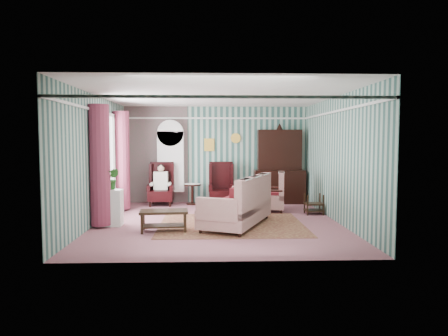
{
  "coord_description": "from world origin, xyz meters",
  "views": [
    {
      "loc": [
        -0.18,
        -9.1,
        1.89
      ],
      "look_at": [
        0.16,
        0.6,
        1.21
      ],
      "focal_mm": 32.0,
      "sensor_mm": 36.0,
      "label": 1
    }
  ],
  "objects_px": {
    "round_side_table": "(192,194)",
    "seated_woman": "(161,185)",
    "wingback_right": "(221,184)",
    "floral_armchair": "(269,191)",
    "nest_table": "(314,204)",
    "wingback_left": "(161,184)",
    "sofa": "(236,204)",
    "plant_stand": "(109,208)",
    "dresser_hutch": "(280,164)",
    "coffee_table": "(164,221)",
    "bookcase": "(171,166)"
  },
  "relations": [
    {
      "from": "round_side_table",
      "to": "plant_stand",
      "type": "xyz_separation_m",
      "value": [
        -1.7,
        -2.9,
        0.1
      ]
    },
    {
      "from": "bookcase",
      "to": "wingback_left",
      "type": "xyz_separation_m",
      "value": [
        -0.25,
        -0.39,
        -0.5
      ]
    },
    {
      "from": "nest_table",
      "to": "floral_armchair",
      "type": "xyz_separation_m",
      "value": [
        -1.08,
        0.47,
        0.28
      ]
    },
    {
      "from": "wingback_left",
      "to": "sofa",
      "type": "distance_m",
      "value": 3.47
    },
    {
      "from": "bookcase",
      "to": "round_side_table",
      "type": "bearing_deg",
      "value": -20.27
    },
    {
      "from": "bookcase",
      "to": "sofa",
      "type": "xyz_separation_m",
      "value": [
        1.75,
        -3.23,
        -0.63
      ]
    },
    {
      "from": "seated_woman",
      "to": "floral_armchair",
      "type": "distance_m",
      "value": 3.17
    },
    {
      "from": "wingback_right",
      "to": "floral_armchair",
      "type": "height_order",
      "value": "wingback_right"
    },
    {
      "from": "plant_stand",
      "to": "round_side_table",
      "type": "bearing_deg",
      "value": 59.62
    },
    {
      "from": "nest_table",
      "to": "sofa",
      "type": "relative_size",
      "value": 0.24
    },
    {
      "from": "wingback_right",
      "to": "seated_woman",
      "type": "distance_m",
      "value": 1.75
    },
    {
      "from": "round_side_table",
      "to": "dresser_hutch",
      "type": "bearing_deg",
      "value": 2.64
    },
    {
      "from": "seated_woman",
      "to": "coffee_table",
      "type": "bearing_deg",
      "value": -82.09
    },
    {
      "from": "wingback_right",
      "to": "coffee_table",
      "type": "height_order",
      "value": "wingback_right"
    },
    {
      "from": "round_side_table",
      "to": "wingback_left",
      "type": "bearing_deg",
      "value": -170.54
    },
    {
      "from": "bookcase",
      "to": "wingback_left",
      "type": "bearing_deg",
      "value": -122.66
    },
    {
      "from": "wingback_left",
      "to": "plant_stand",
      "type": "relative_size",
      "value": 1.56
    },
    {
      "from": "dresser_hutch",
      "to": "wingback_left",
      "type": "height_order",
      "value": "dresser_hutch"
    },
    {
      "from": "seated_woman",
      "to": "sofa",
      "type": "bearing_deg",
      "value": -54.79
    },
    {
      "from": "coffee_table",
      "to": "wingback_right",
      "type": "bearing_deg",
      "value": 68.95
    },
    {
      "from": "wingback_left",
      "to": "dresser_hutch",
      "type": "bearing_deg",
      "value": 4.41
    },
    {
      "from": "wingback_right",
      "to": "floral_armchair",
      "type": "xyz_separation_m",
      "value": [
        1.24,
        -1.08,
        -0.08
      ]
    },
    {
      "from": "wingback_left",
      "to": "round_side_table",
      "type": "distance_m",
      "value": 0.97
    },
    {
      "from": "wingback_right",
      "to": "plant_stand",
      "type": "bearing_deg",
      "value": -132.84
    },
    {
      "from": "wingback_right",
      "to": "seated_woman",
      "type": "xyz_separation_m",
      "value": [
        -1.75,
        0.0,
        -0.04
      ]
    },
    {
      "from": "wingback_right",
      "to": "nest_table",
      "type": "height_order",
      "value": "wingback_right"
    },
    {
      "from": "wingback_left",
      "to": "round_side_table",
      "type": "xyz_separation_m",
      "value": [
        0.9,
        0.15,
        -0.33
      ]
    },
    {
      "from": "round_side_table",
      "to": "floral_armchair",
      "type": "xyz_separation_m",
      "value": [
        2.09,
        -1.23,
        0.25
      ]
    },
    {
      "from": "dresser_hutch",
      "to": "seated_woman",
      "type": "bearing_deg",
      "value": -175.59
    },
    {
      "from": "wingback_right",
      "to": "floral_armchair",
      "type": "bearing_deg",
      "value": -41.05
    },
    {
      "from": "round_side_table",
      "to": "nest_table",
      "type": "relative_size",
      "value": 1.11
    },
    {
      "from": "dresser_hutch",
      "to": "wingback_left",
      "type": "xyz_separation_m",
      "value": [
        -3.5,
        -0.27,
        -0.55
      ]
    },
    {
      "from": "floral_armchair",
      "to": "plant_stand",
      "type": "bearing_deg",
      "value": 123.39
    },
    {
      "from": "round_side_table",
      "to": "seated_woman",
      "type": "bearing_deg",
      "value": -170.54
    },
    {
      "from": "dresser_hutch",
      "to": "seated_woman",
      "type": "distance_m",
      "value": 3.56
    },
    {
      "from": "round_side_table",
      "to": "bookcase",
      "type": "bearing_deg",
      "value": 159.73
    },
    {
      "from": "coffee_table",
      "to": "floral_armchair",
      "type": "bearing_deg",
      "value": 41.93
    },
    {
      "from": "round_side_table",
      "to": "sofa",
      "type": "relative_size",
      "value": 0.27
    },
    {
      "from": "nest_table",
      "to": "dresser_hutch",
      "type": "bearing_deg",
      "value": 107.39
    },
    {
      "from": "plant_stand",
      "to": "sofa",
      "type": "relative_size",
      "value": 0.35
    },
    {
      "from": "nest_table",
      "to": "floral_armchair",
      "type": "bearing_deg",
      "value": 156.38
    },
    {
      "from": "plant_stand",
      "to": "floral_armchair",
      "type": "relative_size",
      "value": 0.73
    },
    {
      "from": "nest_table",
      "to": "sofa",
      "type": "distance_m",
      "value": 2.45
    },
    {
      "from": "dresser_hutch",
      "to": "coffee_table",
      "type": "relative_size",
      "value": 2.39
    },
    {
      "from": "wingback_left",
      "to": "floral_armchair",
      "type": "relative_size",
      "value": 1.14
    },
    {
      "from": "bookcase",
      "to": "coffee_table",
      "type": "height_order",
      "value": "bookcase"
    },
    {
      "from": "seated_woman",
      "to": "coffee_table",
      "type": "distance_m",
      "value": 3.39
    },
    {
      "from": "wingback_right",
      "to": "wingback_left",
      "type": "bearing_deg",
      "value": 180.0
    },
    {
      "from": "sofa",
      "to": "nest_table",
      "type": "bearing_deg",
      "value": -34.87
    },
    {
      "from": "wingback_left",
      "to": "nest_table",
      "type": "xyz_separation_m",
      "value": [
        4.07,
        -1.55,
        -0.35
      ]
    }
  ]
}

